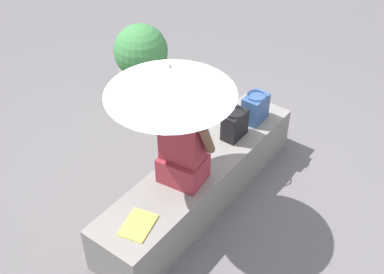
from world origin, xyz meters
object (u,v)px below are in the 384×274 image
at_px(handbag_black, 255,108).
at_px(magazine, 138,225).
at_px(person_seated, 183,141).
at_px(planter_far, 141,61).
at_px(parasol, 170,80).
at_px(tote_bag_canvas, 235,124).

relative_size(handbag_black, magazine, 0.99).
bearing_deg(magazine, person_seated, 169.19).
bearing_deg(handbag_black, planter_far, -96.05).
xyz_separation_m(parasol, planter_far, (-1.24, -1.43, -0.92)).
bearing_deg(tote_bag_canvas, person_seated, -1.99).
bearing_deg(person_seated, planter_far, -128.38).
height_order(parasol, tote_bag_canvas, parasol).
distance_m(parasol, magazine, 1.07).
bearing_deg(parasol, tote_bag_canvas, 174.51).
height_order(parasol, planter_far, parasol).
xyz_separation_m(person_seated, handbag_black, (-1.01, 0.04, -0.25)).
relative_size(parasol, magazine, 3.82).
relative_size(tote_bag_canvas, magazine, 0.97).
bearing_deg(handbag_black, tote_bag_canvas, -3.04).
height_order(handbag_black, magazine, handbag_black).
relative_size(handbag_black, tote_bag_canvas, 1.02).
bearing_deg(tote_bag_canvas, magazine, 0.62).
distance_m(person_seated, handbag_black, 1.04).
relative_size(parasol, planter_far, 1.26).
relative_size(person_seated, magazine, 3.21).
bearing_deg(handbag_black, person_seated, -2.32).
relative_size(tote_bag_canvas, planter_far, 0.32).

